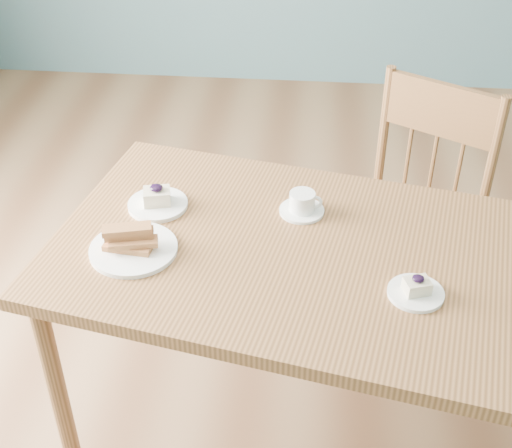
# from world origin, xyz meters

# --- Properties ---
(room) EXTENTS (5.01, 5.01, 2.71)m
(room) POSITION_xyz_m (0.00, 0.00, 1.35)
(room) COLOR #8D6441
(room) RESTS_ON ground
(dining_table) EXTENTS (1.55, 1.08, 0.76)m
(dining_table) POSITION_xyz_m (-0.38, -0.21, 0.68)
(dining_table) COLOR #9D673B
(dining_table) RESTS_ON ground
(dining_chair) EXTENTS (0.58, 0.58, 0.95)m
(dining_chair) POSITION_xyz_m (-0.05, 0.35, 0.49)
(dining_chair) COLOR #9D673B
(dining_chair) RESTS_ON ground
(cheesecake_plate_near) EXTENTS (0.14, 0.14, 0.06)m
(cheesecake_plate_near) POSITION_xyz_m (-0.13, -0.36, 0.77)
(cheesecake_plate_near) COLOR white
(cheesecake_plate_near) RESTS_ON dining_table
(cheesecake_plate_far) EXTENTS (0.17, 0.17, 0.07)m
(cheesecake_plate_far) POSITION_xyz_m (-0.84, -0.04, 0.78)
(cheesecake_plate_far) COLOR white
(cheesecake_plate_far) RESTS_ON dining_table
(coffee_cup) EXTENTS (0.13, 0.13, 0.06)m
(coffee_cup) POSITION_xyz_m (-0.43, -0.03, 0.79)
(coffee_cup) COLOR white
(coffee_cup) RESTS_ON dining_table
(biscotti_plate) EXTENTS (0.24, 0.24, 0.08)m
(biscotti_plate) POSITION_xyz_m (-0.87, -0.25, 0.78)
(biscotti_plate) COLOR white
(biscotti_plate) RESTS_ON dining_table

